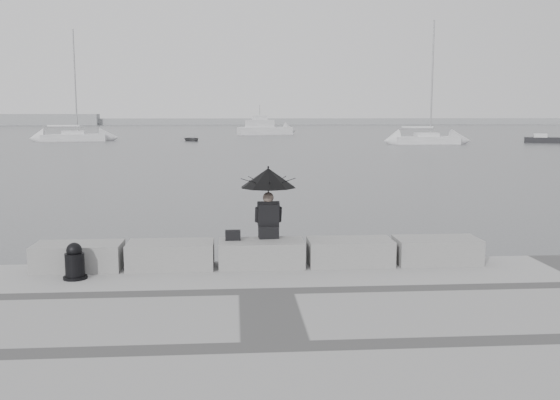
{
  "coord_description": "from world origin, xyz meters",
  "views": [
    {
      "loc": [
        -0.51,
        -11.99,
        3.42
      ],
      "look_at": [
        0.61,
        3.0,
        1.28
      ],
      "focal_mm": 40.0,
      "sensor_mm": 36.0,
      "label": 1
    }
  ],
  "objects": [
    {
      "name": "dinghy",
      "position": [
        -5.33,
        61.61,
        0.25
      ],
      "size": [
        3.24,
        2.61,
        0.51
      ],
      "primitive_type": "imported",
      "rotation": [
        0.0,
        0.0,
        0.53
      ],
      "color": "slate",
      "rests_on": "ground"
    },
    {
      "name": "bag",
      "position": [
        -0.53,
        -0.34,
        1.09
      ],
      "size": [
        0.29,
        0.16,
        0.19
      ],
      "primitive_type": "cube",
      "color": "black",
      "rests_on": "stone_block_centre"
    },
    {
      "name": "stone_block_centre",
      "position": [
        0.0,
        -0.45,
        0.75
      ],
      "size": [
        1.6,
        0.8,
        0.5
      ],
      "primitive_type": "cube",
      "color": "gray",
      "rests_on": "promenade"
    },
    {
      "name": "mooring_bollard",
      "position": [
        -3.3,
        -1.12,
        0.78
      ],
      "size": [
        0.41,
        0.41,
        0.66
      ],
      "color": "black",
      "rests_on": "promenade"
    },
    {
      "name": "stone_block_far_right",
      "position": [
        3.4,
        -0.45,
        0.75
      ],
      "size": [
        1.6,
        0.8,
        0.5
      ],
      "primitive_type": "cube",
      "color": "gray",
      "rests_on": "promenade"
    },
    {
      "name": "distant_landmass",
      "position": [
        -8.14,
        154.51,
        0.9
      ],
      "size": [
        180.0,
        8.0,
        2.8
      ],
      "color": "gray",
      "rests_on": "ground"
    },
    {
      "name": "sailboat_right",
      "position": [
        19.93,
        52.99,
        0.54
      ],
      "size": [
        6.75,
        2.52,
        12.9
      ],
      "rotation": [
        0.0,
        0.0,
        -0.02
      ],
      "color": "silver",
      "rests_on": "ground"
    },
    {
      "name": "sailboat_left",
      "position": [
        -19.16,
        62.78,
        0.53
      ],
      "size": [
        7.49,
        3.58,
        12.9
      ],
      "rotation": [
        0.0,
        0.0,
        0.17
      ],
      "color": "silver",
      "rests_on": "ground"
    },
    {
      "name": "stone_block_left",
      "position": [
        -1.7,
        -0.45,
        0.75
      ],
      "size": [
        1.6,
        0.8,
        0.5
      ],
      "primitive_type": "cube",
      "color": "gray",
      "rests_on": "promenade"
    },
    {
      "name": "stone_block_far_left",
      "position": [
        -3.4,
        -0.45,
        0.75
      ],
      "size": [
        1.6,
        0.8,
        0.5
      ],
      "primitive_type": "cube",
      "color": "gray",
      "rests_on": "promenade"
    },
    {
      "name": "seated_person",
      "position": [
        0.15,
        -0.16,
        1.98
      ],
      "size": [
        1.08,
        1.08,
        1.39
      ],
      "rotation": [
        0.0,
        0.0,
        0.05
      ],
      "color": "black",
      "rests_on": "stone_block_centre"
    },
    {
      "name": "ground",
      "position": [
        0.0,
        0.0,
        0.0
      ],
      "size": [
        360.0,
        360.0,
        0.0
      ],
      "primitive_type": "plane",
      "color": "#484B4E",
      "rests_on": "ground"
    },
    {
      "name": "small_motorboat",
      "position": [
        33.9,
        54.39,
        0.32
      ],
      "size": [
        4.87,
        3.31,
        1.1
      ],
      "rotation": [
        0.0,
        0.0,
        -0.41
      ],
      "color": "black",
      "rests_on": "ground"
    },
    {
      "name": "stone_block_right",
      "position": [
        1.7,
        -0.45,
        0.75
      ],
      "size": [
        1.6,
        0.8,
        0.5
      ],
      "primitive_type": "cube",
      "color": "gray",
      "rests_on": "promenade"
    },
    {
      "name": "motor_cruiser",
      "position": [
        4.22,
        81.55,
        0.89
      ],
      "size": [
        8.32,
        4.32,
        4.5
      ],
      "rotation": [
        0.0,
        0.0,
        0.2
      ],
      "color": "silver",
      "rests_on": "ground"
    }
  ]
}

